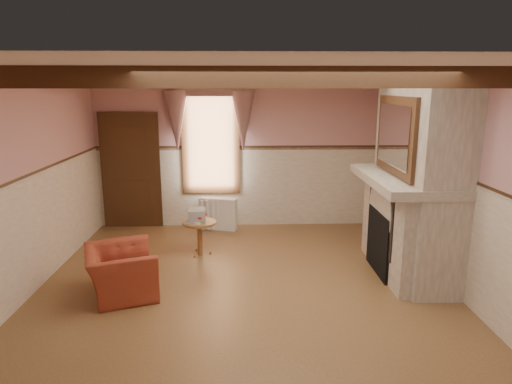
{
  "coord_description": "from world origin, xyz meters",
  "views": [
    {
      "loc": [
        -0.0,
        -5.53,
        2.61
      ],
      "look_at": [
        0.18,
        0.8,
        1.15
      ],
      "focal_mm": 32.0,
      "sensor_mm": 36.0,
      "label": 1
    }
  ],
  "objects_px": {
    "radiator": "(218,214)",
    "oil_lamp": "(399,162)",
    "side_table": "(200,238)",
    "bowl": "(410,175)",
    "armchair": "(121,272)",
    "mantel_clock": "(394,162)"
  },
  "relations": [
    {
      "from": "radiator",
      "to": "oil_lamp",
      "type": "distance_m",
      "value": 3.5
    },
    {
      "from": "side_table",
      "to": "radiator",
      "type": "relative_size",
      "value": 0.79
    },
    {
      "from": "side_table",
      "to": "bowl",
      "type": "height_order",
      "value": "bowl"
    },
    {
      "from": "radiator",
      "to": "oil_lamp",
      "type": "relative_size",
      "value": 2.5
    },
    {
      "from": "side_table",
      "to": "radiator",
      "type": "distance_m",
      "value": 1.35
    },
    {
      "from": "side_table",
      "to": "armchair",
      "type": "bearing_deg",
      "value": -122.0
    },
    {
      "from": "radiator",
      "to": "armchair",
      "type": "bearing_deg",
      "value": -96.63
    },
    {
      "from": "armchair",
      "to": "mantel_clock",
      "type": "distance_m",
      "value": 4.16
    },
    {
      "from": "radiator",
      "to": "bowl",
      "type": "distance_m",
      "value": 3.72
    },
    {
      "from": "armchair",
      "to": "mantel_clock",
      "type": "height_order",
      "value": "mantel_clock"
    },
    {
      "from": "armchair",
      "to": "bowl",
      "type": "distance_m",
      "value": 4.01
    },
    {
      "from": "armchair",
      "to": "oil_lamp",
      "type": "relative_size",
      "value": 3.41
    },
    {
      "from": "oil_lamp",
      "to": "mantel_clock",
      "type": "bearing_deg",
      "value": 90.0
    },
    {
      "from": "armchair",
      "to": "side_table",
      "type": "xyz_separation_m",
      "value": [
        0.88,
        1.41,
        -0.04
      ]
    },
    {
      "from": "oil_lamp",
      "to": "armchair",
      "type": "bearing_deg",
      "value": -166.49
    },
    {
      "from": "oil_lamp",
      "to": "side_table",
      "type": "bearing_deg",
      "value": 170.51
    },
    {
      "from": "side_table",
      "to": "oil_lamp",
      "type": "relative_size",
      "value": 1.96
    },
    {
      "from": "mantel_clock",
      "to": "bowl",
      "type": "bearing_deg",
      "value": -90.0
    },
    {
      "from": "bowl",
      "to": "oil_lamp",
      "type": "height_order",
      "value": "oil_lamp"
    },
    {
      "from": "armchair",
      "to": "side_table",
      "type": "height_order",
      "value": "armchair"
    },
    {
      "from": "side_table",
      "to": "oil_lamp",
      "type": "height_order",
      "value": "oil_lamp"
    },
    {
      "from": "side_table",
      "to": "bowl",
      "type": "distance_m",
      "value": 3.31
    }
  ]
}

